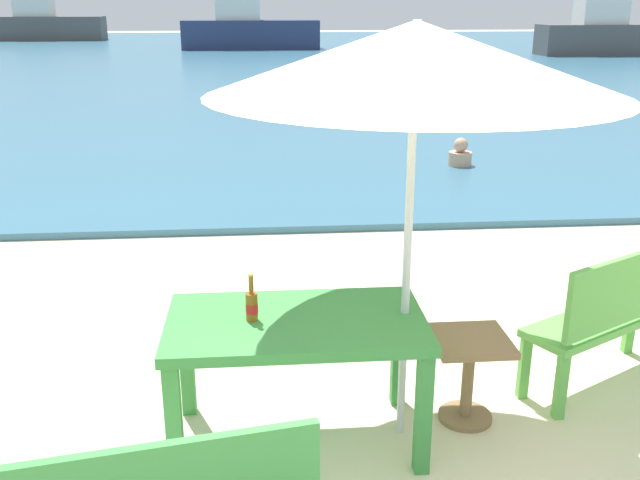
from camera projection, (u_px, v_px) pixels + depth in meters
sea_water at (275, 57)px, 31.23m from camera, size 120.00×50.00×0.08m
picnic_table_green at (296, 337)px, 3.84m from camera, size 1.40×0.80×0.76m
beer_bottle_amber at (252, 304)px, 3.76m from camera, size 0.07×0.07×0.26m
patio_umbrella at (416, 59)px, 3.44m from camera, size 2.10×2.10×2.30m
side_table_wood at (469, 366)px, 4.14m from camera, size 0.44×0.44×0.54m
bench_green_left at (615, 310)px, 4.43m from camera, size 1.23×0.89×0.95m
swimmer_person at (460, 155)px, 10.37m from camera, size 0.34×0.34×0.41m
boat_cargo_ship at (609, 35)px, 31.51m from camera, size 6.41×1.75×2.33m
boat_sailboat at (45, 25)px, 43.14m from camera, size 6.87×1.87×2.50m
boat_fishing_trawler at (249, 31)px, 35.32m from camera, size 6.80×1.86×2.47m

